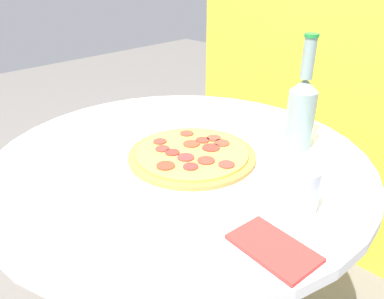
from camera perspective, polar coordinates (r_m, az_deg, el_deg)
table at (r=1.01m, az=-1.62°, el=-11.05°), size 0.90×0.90×0.75m
fence_panel at (r=1.54m, az=21.63°, el=12.54°), size 1.31×0.04×1.68m
pizza at (r=0.89m, az=0.01°, el=-0.68°), size 0.30×0.30×0.02m
beer_bottle at (r=0.95m, az=16.35°, el=6.01°), size 0.07×0.07×0.28m
drinking_glass at (r=0.71m, az=16.39°, el=-6.02°), size 0.06×0.06×0.09m
napkin at (r=0.64m, az=12.28°, el=-14.46°), size 0.15×0.10×0.01m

